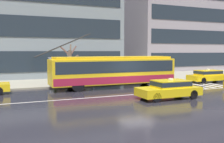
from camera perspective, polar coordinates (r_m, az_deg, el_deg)
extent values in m
plane|color=#24232B|center=(20.66, 5.31, -4.47)|extent=(160.00, 160.00, 0.00)
cube|color=gray|center=(29.29, -3.41, -1.63)|extent=(80.00, 10.00, 0.14)
cube|color=beige|center=(25.29, 17.09, -2.98)|extent=(0.44, 4.40, 0.01)
cube|color=beige|center=(25.87, 18.62, -2.85)|extent=(0.44, 4.40, 0.01)
cube|color=beige|center=(26.47, 20.09, -2.72)|extent=(0.44, 4.40, 0.01)
cube|color=beige|center=(27.09, 21.49, -2.60)|extent=(0.44, 4.40, 0.01)
cube|color=silver|center=(19.63, 6.95, -4.96)|extent=(72.00, 0.14, 0.01)
cube|color=yellow|center=(22.77, 0.36, 0.15)|extent=(11.23, 2.55, 2.13)
cube|color=yellow|center=(22.71, 0.37, 3.08)|extent=(10.56, 2.29, 0.20)
cube|color=#1E2833|center=(22.74, 0.36, 1.22)|extent=(10.78, 2.58, 0.98)
cube|color=#9F1E3A|center=(22.83, 0.36, -1.56)|extent=(11.12, 2.58, 0.60)
cube|color=#1E2833|center=(25.44, 11.96, 1.48)|extent=(0.13, 2.21, 1.07)
cube|color=black|center=(25.34, 11.71, 2.70)|extent=(0.17, 1.91, 0.28)
cylinder|color=black|center=(21.68, -11.09, 5.75)|extent=(4.56, 0.07, 2.00)
cylinder|color=black|center=(20.99, -10.70, 5.80)|extent=(4.56, 0.07, 2.00)
cylinder|color=black|center=(25.55, 7.28, -1.56)|extent=(1.04, 0.30, 1.04)
cylinder|color=black|center=(23.68, 9.96, -2.09)|extent=(1.04, 0.30, 1.04)
cylinder|color=black|center=(22.78, -9.09, -2.34)|extent=(1.04, 0.30, 1.04)
cylinder|color=black|center=(20.66, -7.63, -3.04)|extent=(1.04, 0.30, 1.04)
cube|color=yellow|center=(28.54, 20.88, -1.21)|extent=(4.66, 1.80, 0.55)
cube|color=yellow|center=(28.37, 20.64, -0.19)|extent=(2.52, 1.54, 0.48)
cube|color=#1E2833|center=(28.36, 20.64, -0.14)|extent=(2.57, 1.56, 0.31)
cube|color=silver|center=(28.34, 20.66, 0.43)|extent=(0.28, 0.16, 0.12)
cylinder|color=black|center=(30.19, 21.93, -1.31)|extent=(0.62, 0.21, 0.62)
cylinder|color=black|center=(28.11, 17.50, -1.61)|extent=(0.62, 0.21, 0.62)
cylinder|color=black|center=(26.95, 19.67, -1.93)|extent=(0.62, 0.21, 0.62)
cube|color=yellow|center=(17.96, 12.47, -4.31)|extent=(4.38, 1.85, 0.55)
cube|color=yellow|center=(17.98, 12.96, -2.64)|extent=(2.37, 1.58, 0.48)
cube|color=#1E2833|center=(17.98, 12.96, -2.57)|extent=(2.41, 1.60, 0.31)
cube|color=silver|center=(17.95, 12.98, -1.66)|extent=(0.28, 0.16, 0.12)
cylinder|color=black|center=(16.54, 9.93, -5.73)|extent=(0.62, 0.20, 0.62)
cylinder|color=black|center=(17.91, 7.17, -4.90)|extent=(0.62, 0.20, 0.62)
cylinder|color=black|center=(18.22, 17.66, -4.92)|extent=(0.62, 0.20, 0.62)
cylinder|color=black|center=(19.47, 14.60, -4.24)|extent=(0.62, 0.20, 0.62)
cylinder|color=gray|center=(24.80, -4.08, 0.18)|extent=(0.08, 0.08, 2.40)
cylinder|color=gray|center=(23.84, -13.19, -0.11)|extent=(0.08, 0.08, 2.40)
cylinder|color=gray|center=(25.95, -4.93, 0.37)|extent=(0.08, 0.08, 2.40)
cylinder|color=gray|center=(25.03, -13.64, 0.10)|extent=(0.08, 0.08, 2.40)
cube|color=#99ADB2|center=(25.41, -9.21, 0.35)|extent=(3.78, 0.04, 1.92)
cube|color=#B2B2B7|center=(24.76, -8.92, 3.01)|extent=(4.28, 1.51, 0.08)
cube|color=brown|center=(25.19, -9.03, -1.51)|extent=(2.79, 0.36, 0.08)
cylinder|color=black|center=(23.97, -12.66, -1.95)|extent=(0.14, 0.14, 0.84)
cylinder|color=black|center=(24.11, -12.46, -1.91)|extent=(0.14, 0.14, 0.84)
cylinder|color=maroon|center=(23.97, -12.59, -0.18)|extent=(0.51, 0.51, 0.63)
sphere|color=#E5A676|center=(23.94, -12.61, 0.82)|extent=(0.21, 0.21, 0.21)
cone|color=#CE2A61|center=(23.82, -12.77, 1.49)|extent=(1.42, 1.42, 0.28)
cylinder|color=#333333|center=(23.85, -12.75, 0.23)|extent=(0.02, 0.02, 0.77)
cylinder|color=black|center=(27.28, 7.62, -1.09)|extent=(0.14, 0.14, 0.84)
cylinder|color=black|center=(27.43, 7.51, -1.06)|extent=(0.14, 0.14, 0.84)
cylinder|color=maroon|center=(27.30, 7.58, 0.42)|extent=(0.42, 0.42, 0.59)
sphere|color=#E1A875|center=(27.27, 7.59, 1.28)|extent=(0.24, 0.24, 0.24)
cone|color=red|center=(27.14, 7.68, 1.90)|extent=(1.29, 1.29, 0.27)
cylinder|color=#333333|center=(27.17, 7.67, 0.80)|extent=(0.02, 0.02, 0.77)
cylinder|color=navy|center=(25.16, -9.23, -1.53)|extent=(0.14, 0.14, 0.90)
cylinder|color=navy|center=(25.31, -9.17, -1.49)|extent=(0.14, 0.14, 0.90)
cylinder|color=#4D4E54|center=(25.17, -9.22, 0.18)|extent=(0.47, 0.47, 0.60)
sphere|color=#C1A690|center=(25.14, -9.23, 1.11)|extent=(0.22, 0.22, 0.22)
cylinder|color=brown|center=(25.05, -9.34, 1.07)|extent=(0.35, 0.35, 3.18)
cylinder|color=#4D413B|center=(25.10, -8.45, 2.97)|extent=(0.91, 0.17, 0.70)
cylinder|color=#4D493E|center=(25.43, -9.62, 3.14)|extent=(0.19, 0.96, 0.73)
cylinder|color=brown|center=(25.43, -8.70, 4.51)|extent=(0.97, 0.89, 1.09)
cylinder|color=brown|center=(25.10, -10.36, 4.48)|extent=(0.95, 0.58, 0.91)
cylinder|color=brown|center=(25.42, -9.28, 4.66)|extent=(0.47, 0.96, 1.25)
cube|color=gray|center=(37.69, -16.12, 13.96)|extent=(18.75, 15.72, 18.97)
cube|color=#1E2833|center=(29.37, -14.04, 2.20)|extent=(17.62, 0.06, 2.28)
cube|color=#1E2833|center=(29.47, -14.19, 9.59)|extent=(17.62, 0.06, 2.28)
cube|color=gray|center=(48.96, 14.32, 15.00)|extent=(19.97, 13.52, 24.38)
cube|color=#1E2833|center=(42.91, 19.50, 2.57)|extent=(18.77, 0.06, 2.09)
cube|color=#1E2833|center=(42.94, 19.62, 7.22)|extent=(18.77, 0.06, 2.09)
cube|color=#1E2833|center=(43.25, 19.75, 11.83)|extent=(18.77, 0.06, 2.09)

